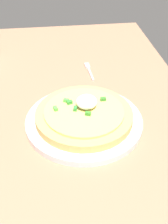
% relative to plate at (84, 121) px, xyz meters
% --- Properties ---
extents(dining_table, '(1.16, 0.87, 0.03)m').
position_rel_plate_xyz_m(dining_table, '(0.04, 0.14, -0.02)').
color(dining_table, '#A17154').
rests_on(dining_table, ground).
extents(plate, '(0.27, 0.27, 0.02)m').
position_rel_plate_xyz_m(plate, '(0.00, 0.00, 0.00)').
color(plate, silver).
rests_on(plate, dining_table).
extents(pizza, '(0.23, 0.23, 0.05)m').
position_rel_plate_xyz_m(pizza, '(0.00, -0.00, 0.02)').
color(pizza, '#D9AE5E').
rests_on(pizza, plate).
extents(fork, '(0.10, 0.02, 0.00)m').
position_rel_plate_xyz_m(fork, '(0.25, -0.05, -0.01)').
color(fork, '#B7B7BC').
rests_on(fork, dining_table).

